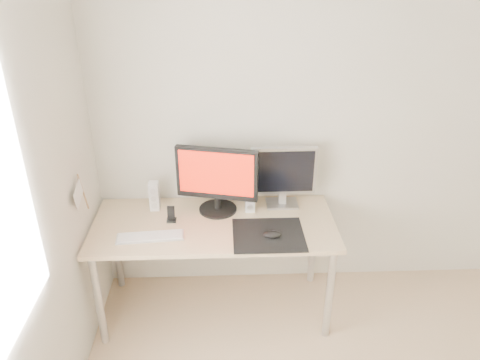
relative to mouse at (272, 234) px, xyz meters
name	(u,v)px	position (x,y,z in m)	size (l,w,h in m)	color
wall_back	(348,127)	(0.56, 0.56, 0.50)	(3.50, 3.50, 0.00)	white
mousepad	(268,235)	(-0.02, 0.03, -0.02)	(0.45, 0.40, 0.00)	black
mouse	(272,234)	(0.00, 0.00, 0.00)	(0.12, 0.07, 0.04)	black
desk	(214,233)	(-0.37, 0.19, -0.10)	(1.60, 0.70, 0.73)	#D1B587
main_monitor	(217,178)	(-0.34, 0.34, 0.23)	(0.55, 0.31, 0.47)	black
second_monitor	(283,174)	(0.11, 0.41, 0.22)	(0.45, 0.16, 0.43)	#B3B3B6
speaker_left	(154,196)	(-0.77, 0.39, 0.08)	(0.06, 0.08, 0.20)	white
speaker_right	(250,197)	(-0.12, 0.34, 0.08)	(0.06, 0.08, 0.20)	white
keyboard	(150,237)	(-0.76, 0.03, -0.02)	(0.43, 0.15, 0.02)	silver
phone_dock	(171,217)	(-0.65, 0.22, 0.01)	(0.06, 0.05, 0.11)	black
pennant	(80,193)	(-1.15, 0.05, 0.29)	(0.01, 0.23, 0.29)	#A57F54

